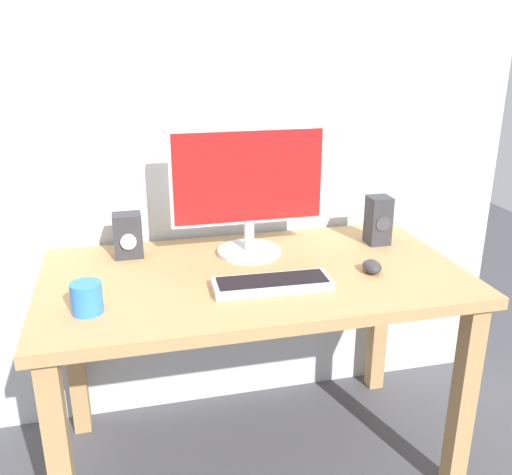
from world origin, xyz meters
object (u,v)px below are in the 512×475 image
Objects in this scene: monitor at (248,188)px; speaker_right at (378,220)px; audio_controller at (128,235)px; desk at (254,300)px; keyboard_primary at (272,284)px; coffee_mug at (87,298)px; mouse at (372,267)px.

monitor is 0.52m from speaker_right.
speaker_right is 0.92m from audio_controller.
desk is 0.18m from keyboard_primary.
speaker_right is at bearing 17.04° from desk.
keyboard_primary is 0.57m from audio_controller.
audio_controller reaches higher than keyboard_primary.
desk is 2.54× the size of monitor.
desk is 15.45× the size of coffee_mug.
desk is 0.39m from monitor.
monitor is at bearing 147.69° from mouse.
mouse reaches higher than desk.
desk is at bearing 170.63° from mouse.
monitor reaches higher than audio_controller.
desk is at bearing -31.13° from audio_controller.
mouse is at bearing 6.64° from keyboard_primary.
coffee_mug is at bearing -162.42° from speaker_right.
keyboard_primary is 2.37× the size of audio_controller.
monitor is 1.47× the size of keyboard_primary.
coffee_mug is (-0.55, -0.03, 0.03)m from keyboard_primary.
monitor is 0.46m from audio_controller.
audio_controller is at bearing 161.66° from mouse.
desk is 0.50m from audio_controller.
audio_controller is (-0.91, 0.08, -0.01)m from speaker_right.
speaker_right reaches higher than keyboard_primary.
audio_controller is at bearing 171.10° from monitor.
desk is at bearing -162.96° from speaker_right.
keyboard_primary is 0.36m from mouse.
keyboard_primary is at bearing -89.62° from monitor.
monitor is 0.39m from keyboard_primary.
audio_controller is 0.43m from coffee_mug.
speaker_right is at bearing 31.20° from keyboard_primary.
coffee_mug is at bearing -170.07° from mouse.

